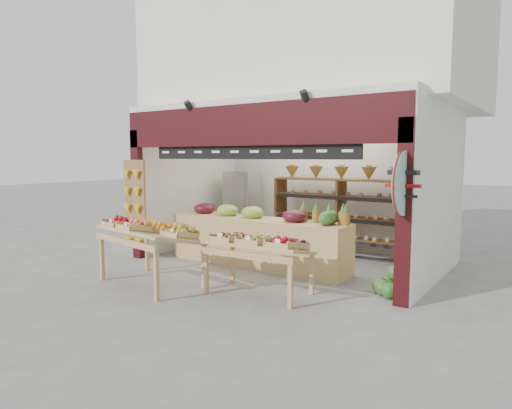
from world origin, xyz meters
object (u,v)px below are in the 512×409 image
at_px(display_table_right, 259,244).
at_px(watermelon_pile, 392,285).
at_px(refrigerator, 242,208).
at_px(back_shelving, 341,200).
at_px(cardboard_stack, 208,242).
at_px(mid_counter, 257,240).
at_px(display_table_left, 148,231).

distance_m(display_table_right, watermelon_pile, 2.13).
xyz_separation_m(refrigerator, display_table_right, (2.67, -3.22, -0.10)).
distance_m(back_shelving, cardboard_stack, 3.06).
bearing_deg(cardboard_stack, mid_counter, -14.88).
bearing_deg(refrigerator, mid_counter, -53.60).
height_order(mid_counter, watermelon_pile, mid_counter).
xyz_separation_m(refrigerator, display_table_left, (0.78, -3.73, -0.00)).
relative_size(back_shelving, watermelon_pile, 5.16).
bearing_deg(cardboard_stack, display_table_right, -35.73).
height_order(back_shelving, display_table_left, back_shelving).
relative_size(cardboard_stack, mid_counter, 0.26).
xyz_separation_m(cardboard_stack, display_table_left, (0.79, -2.43, 0.66)).
xyz_separation_m(cardboard_stack, display_table_right, (2.68, -1.93, 0.56)).
distance_m(back_shelving, mid_counter, 2.21).
xyz_separation_m(refrigerator, mid_counter, (1.60, -1.72, -0.37)).
bearing_deg(mid_counter, watermelon_pile, -8.04).
relative_size(refrigerator, watermelon_pile, 2.93).
relative_size(cardboard_stack, display_table_right, 0.61).
distance_m(back_shelving, display_table_left, 4.29).
bearing_deg(mid_counter, refrigerator, 132.87).
bearing_deg(mid_counter, display_table_right, -54.47).
bearing_deg(cardboard_stack, display_table_left, -72.06).
relative_size(mid_counter, watermelon_pile, 6.24).
relative_size(back_shelving, display_table_right, 1.91).
bearing_deg(watermelon_pile, display_table_right, -147.09).
bearing_deg(mid_counter, display_table_left, -112.16).
relative_size(back_shelving, refrigerator, 1.76).
bearing_deg(refrigerator, cardboard_stack, -96.75).
xyz_separation_m(back_shelving, refrigerator, (-2.49, -0.19, -0.29)).
bearing_deg(back_shelving, refrigerator, -175.59).
xyz_separation_m(mid_counter, display_table_left, (-0.82, -2.01, 0.37)).
distance_m(cardboard_stack, watermelon_pile, 4.46).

